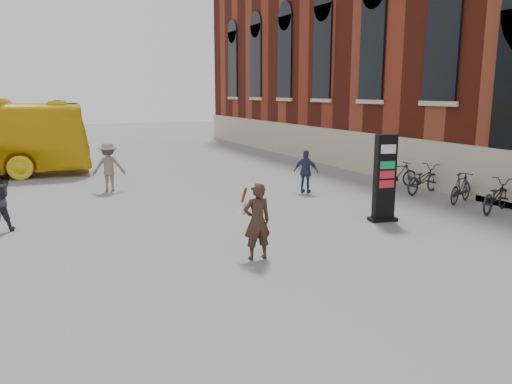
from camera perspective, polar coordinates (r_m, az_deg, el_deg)
name	(u,v)px	position (r m, az deg, el deg)	size (l,w,h in m)	color
ground	(238,253)	(11.28, -2.11, -7.01)	(100.00, 100.00, 0.00)	#9E9EA3
info_pylon	(385,178)	(14.25, 14.48, 1.52)	(0.84, 0.53, 2.42)	black
woman	(257,220)	(10.68, 0.10, -3.25)	(0.64, 0.58, 1.68)	#392217
pedestrian_b	(109,167)	(18.89, -16.49, 2.77)	(1.15, 0.66, 1.78)	slate
pedestrian_c	(306,172)	(17.91, 5.74, 2.34)	(0.90, 0.38, 1.54)	navy
bike_4	(496,196)	(16.65, 25.73, -0.38)	(0.66, 1.88, 0.99)	black
bike_5	(461,188)	(17.52, 22.38, 0.44)	(0.47, 1.66, 1.00)	black
bike_6	(423,179)	(18.74, 18.52, 1.41)	(0.68, 1.95, 1.03)	black
bike_7	(398,174)	(19.70, 15.97, 1.96)	(0.46, 1.64, 0.99)	black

